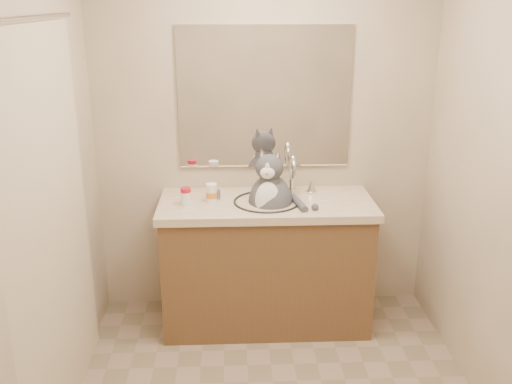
% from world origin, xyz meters
% --- Properties ---
extents(room, '(2.22, 2.52, 2.42)m').
position_xyz_m(room, '(0.00, 0.00, 1.20)').
color(room, gray).
rests_on(room, ground).
extents(vanity, '(1.34, 0.59, 1.12)m').
position_xyz_m(vanity, '(0.00, 0.96, 0.44)').
color(vanity, brown).
rests_on(vanity, ground).
extents(mirror, '(1.10, 0.02, 0.90)m').
position_xyz_m(mirror, '(0.00, 1.24, 1.45)').
color(mirror, white).
rests_on(mirror, room).
extents(shower_curtain, '(0.02, 1.30, 1.93)m').
position_xyz_m(shower_curtain, '(-1.05, 0.10, 1.03)').
color(shower_curtain, beige).
rests_on(shower_curtain, ground).
extents(cat, '(0.38, 0.39, 0.55)m').
position_xyz_m(cat, '(0.02, 0.94, 0.87)').
color(cat, '#4B4B50').
rests_on(cat, vanity).
extents(pill_bottle_redcap, '(0.07, 0.07, 0.11)m').
position_xyz_m(pill_bottle_redcap, '(-0.50, 0.91, 0.91)').
color(pill_bottle_redcap, white).
rests_on(pill_bottle_redcap, vanity).
extents(pill_bottle_orange, '(0.08, 0.08, 0.12)m').
position_xyz_m(pill_bottle_orange, '(-0.34, 0.96, 0.91)').
color(pill_bottle_orange, white).
rests_on(pill_bottle_orange, vanity).
extents(grey_canister, '(0.04, 0.04, 0.06)m').
position_xyz_m(grey_canister, '(-0.31, 1.01, 0.88)').
color(grey_canister, slate).
rests_on(grey_canister, vanity).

